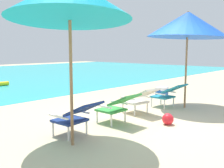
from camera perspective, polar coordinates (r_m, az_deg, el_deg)
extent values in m
plane|color=#CCB78E|center=(8.71, -16.42, -2.95)|extent=(40.00, 40.00, 0.00)
cube|color=navy|center=(4.73, -9.49, -8.05)|extent=(0.55, 0.53, 0.04)
cube|color=navy|center=(4.40, -6.37, -5.55)|extent=(0.55, 0.55, 0.27)
cylinder|color=white|center=(4.79, -13.14, -9.81)|extent=(0.04, 0.04, 0.26)
cylinder|color=white|center=(5.06, -9.19, -8.76)|extent=(0.04, 0.04, 0.26)
cylinder|color=white|center=(4.48, -9.76, -10.94)|extent=(0.04, 0.04, 0.26)
cylinder|color=white|center=(4.77, -5.75, -9.72)|extent=(0.04, 0.04, 0.26)
cube|color=white|center=(4.53, -11.99, -7.22)|extent=(0.06, 0.50, 0.03)
cube|color=white|center=(4.87, -7.23, -6.09)|extent=(0.06, 0.50, 0.03)
cube|color=#338E3D|center=(5.46, -0.19, -5.82)|extent=(0.52, 0.50, 0.04)
cube|color=#338E3D|center=(5.17, 2.80, -3.55)|extent=(0.52, 0.52, 0.27)
cylinder|color=white|center=(5.48, -3.39, -7.39)|extent=(0.04, 0.04, 0.26)
cylinder|color=white|center=(5.79, -0.25, -6.57)|extent=(0.04, 0.04, 0.26)
cylinder|color=white|center=(5.20, -0.13, -8.21)|extent=(0.04, 0.04, 0.26)
cylinder|color=white|center=(5.52, 2.98, -7.28)|extent=(0.04, 0.04, 0.26)
cube|color=white|center=(5.25, -2.12, -5.03)|extent=(0.03, 0.50, 0.03)
cube|color=white|center=(5.62, 1.60, -4.18)|extent=(0.03, 0.50, 0.03)
cube|color=silver|center=(6.31, 5.21, -4.02)|extent=(0.59, 0.57, 0.04)
cube|color=silver|center=(6.01, 7.69, -2.03)|extent=(0.59, 0.59, 0.27)
cylinder|color=white|center=(6.34, 2.44, -5.32)|extent=(0.04, 0.04, 0.26)
cylinder|color=white|center=(6.64, 5.28, -4.76)|extent=(0.04, 0.04, 0.26)
cylinder|color=white|center=(6.05, 5.11, -5.99)|extent=(0.04, 0.04, 0.26)
cylinder|color=white|center=(6.36, 7.95, -5.36)|extent=(0.04, 0.04, 0.26)
cube|color=white|center=(6.11, 3.49, -3.24)|extent=(0.10, 0.50, 0.03)
cube|color=white|center=(6.47, 6.87, -2.67)|extent=(0.10, 0.50, 0.03)
cube|color=teal|center=(7.10, 11.34, -2.83)|extent=(0.55, 0.53, 0.04)
cube|color=teal|center=(6.86, 13.92, -0.99)|extent=(0.55, 0.55, 0.27)
cylinder|color=white|center=(7.08, 8.89, -4.05)|extent=(0.04, 0.04, 0.26)
cylinder|color=white|center=(7.43, 10.93, -3.55)|extent=(0.04, 0.04, 0.26)
cylinder|color=white|center=(6.84, 11.72, -4.53)|extent=(0.04, 0.04, 0.26)
cylinder|color=white|center=(7.20, 13.68, -3.98)|extent=(0.04, 0.04, 0.26)
cube|color=white|center=(6.87, 10.14, -2.14)|extent=(0.06, 0.50, 0.03)
cube|color=white|center=(7.30, 12.52, -1.64)|extent=(0.06, 0.50, 0.03)
cylinder|color=olive|center=(4.09, -9.17, 0.09)|extent=(0.05, 0.05, 2.04)
cylinder|color=olive|center=(7.06, 16.29, 2.51)|extent=(0.05, 0.05, 1.92)
cone|color=blue|center=(7.07, 16.68, 12.72)|extent=(2.99, 2.99, 0.74)
sphere|color=#4C3823|center=(7.10, 16.77, 15.13)|extent=(0.07, 0.07, 0.07)
sphere|color=red|center=(5.47, 12.46, -7.70)|extent=(0.24, 0.24, 0.24)
cube|color=#194CA5|center=(8.71, 11.18, -1.92)|extent=(0.50, 0.38, 0.26)
cube|color=white|center=(8.69, 11.20, -0.87)|extent=(0.52, 0.41, 0.06)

